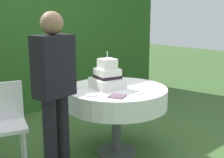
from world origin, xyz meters
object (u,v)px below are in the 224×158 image
object	(u,v)px
napkin_stack	(117,96)
standing_person	(55,88)
serving_plate_far	(138,93)
garden_chair	(5,118)
serving_plate_near	(76,88)
wedding_cake	(107,77)
serving_plate_left	(108,81)
cake_table	(117,98)
serving_plate_right	(91,95)

from	to	relation	value
napkin_stack	standing_person	size ratio (longest dim) A/B	0.09
serving_plate_far	garden_chair	distance (m)	1.39
standing_person	serving_plate_near	bearing A→B (deg)	35.95
garden_chair	standing_person	bearing A→B (deg)	-68.68
garden_chair	wedding_cake	bearing A→B (deg)	-24.07
standing_person	napkin_stack	bearing A→B (deg)	-17.26
napkin_stack	standing_person	world-z (taller)	standing_person
serving_plate_left	garden_chair	size ratio (longest dim) A/B	0.15
cake_table	standing_person	xyz separation A→B (m)	(-0.85, -0.09, 0.27)
wedding_cake	standing_person	distance (m)	0.79
serving_plate_near	napkin_stack	distance (m)	0.55
garden_chair	standing_person	world-z (taller)	standing_person
serving_plate_far	napkin_stack	xyz separation A→B (m)	(-0.25, 0.05, -0.00)
serving_plate_near	napkin_stack	world-z (taller)	same
cake_table	garden_chair	bearing A→B (deg)	154.50
serving_plate_far	serving_plate_right	bearing A→B (deg)	148.60
cake_table	wedding_cake	distance (m)	0.26
wedding_cake	serving_plate_right	distance (m)	0.38
garden_chair	standing_person	distance (m)	0.76
serving_plate_near	napkin_stack	bearing A→B (deg)	-77.18
serving_plate_far	napkin_stack	distance (m)	0.25
cake_table	napkin_stack	xyz separation A→B (m)	(-0.25, -0.27, 0.12)
serving_plate_far	serving_plate_left	world-z (taller)	same
wedding_cake	garden_chair	world-z (taller)	wedding_cake
serving_plate_near	serving_plate_left	world-z (taller)	same
serving_plate_near	garden_chair	bearing A→B (deg)	160.08
cake_table	garden_chair	xyz separation A→B (m)	(-1.08, 0.52, -0.12)
cake_table	napkin_stack	bearing A→B (deg)	-132.09
serving_plate_right	serving_plate_far	bearing A→B (deg)	-31.40
serving_plate_near	serving_plate_far	size ratio (longest dim) A/B	0.83
cake_table	serving_plate_far	bearing A→B (deg)	-90.26
wedding_cake	serving_plate_left	bearing A→B (deg)	46.95
serving_plate_far	serving_plate_right	world-z (taller)	same
serving_plate_right	serving_plate_left	bearing A→B (deg)	33.88
serving_plate_far	serving_plate_right	distance (m)	0.48
napkin_stack	standing_person	distance (m)	0.64
serving_plate_far	standing_person	size ratio (longest dim) A/B	0.08
cake_table	garden_chair	distance (m)	1.20
cake_table	napkin_stack	distance (m)	0.39
serving_plate_left	garden_chair	distance (m)	1.27
serving_plate_far	garden_chair	world-z (taller)	garden_chair
serving_plate_far	wedding_cake	bearing A→B (deg)	100.89
wedding_cake	serving_plate_right	world-z (taller)	wedding_cake
standing_person	cake_table	bearing A→B (deg)	5.96
cake_table	serving_plate_far	xyz separation A→B (m)	(-0.00, -0.32, 0.12)
serving_plate_left	napkin_stack	distance (m)	0.70
cake_table	standing_person	distance (m)	0.89
serving_plate_far	serving_plate_left	distance (m)	0.64
serving_plate_right	napkin_stack	distance (m)	0.26
serving_plate_left	garden_chair	world-z (taller)	garden_chair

